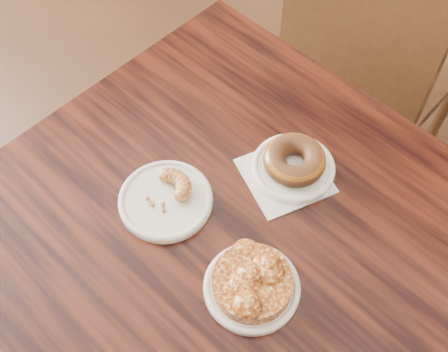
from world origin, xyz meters
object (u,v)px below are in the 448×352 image
Objects in this scene: cafe_table at (224,296)px; glazed_donut at (295,160)px; apple_fritter at (252,281)px; chair_far at (381,57)px; cruller_fragment at (165,195)px.

cafe_table is 0.44m from glazed_donut.
cafe_table is at bearing -107.83° from glazed_donut.
apple_fritter is at bearing -27.56° from cafe_table.
chair_far is 0.78m from glazed_donut.
chair_far is 8.97× the size of cruller_fragment.
cafe_table is 0.94× the size of chair_far.
apple_fritter is at bearing -13.67° from cruller_fragment.
glazed_donut is 0.66× the size of apple_fritter.
glazed_donut is (0.05, 0.16, 0.41)m from cafe_table.
cruller_fragment is at bearing 92.28° from chair_far.
cruller_fragment reaches higher than cafe_table.
chair_far is at bearing 98.04° from apple_fritter.
cruller_fragment is at bearing -152.68° from cafe_table.
chair_far reaches higher than cruller_fragment.
cafe_table is at bearing 142.72° from apple_fritter.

